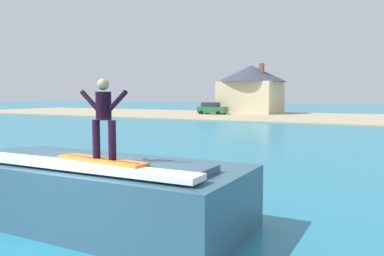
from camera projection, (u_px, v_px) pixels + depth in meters
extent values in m
plane|color=teal|center=(62.00, 247.00, 7.67)|extent=(260.00, 260.00, 0.00)
cube|color=#345A6F|center=(98.00, 193.00, 9.12)|extent=(6.99, 3.03, 1.41)
cube|color=#345A6F|center=(86.00, 162.00, 8.71)|extent=(5.94, 1.36, 0.16)
cube|color=white|center=(65.00, 164.00, 8.17)|extent=(6.29, 0.55, 0.12)
cube|color=orange|center=(101.00, 160.00, 8.15)|extent=(2.31, 0.69, 0.06)
cube|color=black|center=(101.00, 159.00, 8.15)|extent=(2.08, 0.27, 0.01)
cylinder|color=black|center=(96.00, 139.00, 8.21)|extent=(0.16, 0.16, 0.81)
cylinder|color=black|center=(112.00, 140.00, 8.01)|extent=(0.16, 0.16, 0.81)
cylinder|color=black|center=(104.00, 106.00, 8.05)|extent=(0.32, 0.32, 0.58)
sphere|color=tan|center=(103.00, 84.00, 8.01)|extent=(0.24, 0.24, 0.24)
cylinder|color=black|center=(90.00, 100.00, 8.21)|extent=(0.48, 0.10, 0.44)
cylinder|color=black|center=(118.00, 101.00, 7.87)|extent=(0.48, 0.10, 0.44)
cube|color=tan|center=(343.00, 118.00, 48.03)|extent=(120.00, 22.68, 0.15)
cube|color=#23663D|center=(213.00, 110.00, 56.60)|extent=(4.14, 1.96, 0.90)
cube|color=#262D38|center=(211.00, 104.00, 56.68)|extent=(2.27, 1.76, 0.64)
cylinder|color=black|center=(224.00, 113.00, 56.93)|extent=(0.64, 0.22, 0.64)
cylinder|color=black|center=(218.00, 113.00, 55.11)|extent=(0.64, 0.22, 0.64)
cylinder|color=black|center=(207.00, 112.00, 58.17)|extent=(0.64, 0.22, 0.64)
cylinder|color=black|center=(201.00, 113.00, 56.35)|extent=(0.64, 0.22, 0.64)
cube|color=beige|center=(251.00, 98.00, 60.32)|extent=(8.23, 8.64, 4.89)
cone|color=#383D4C|center=(251.00, 74.00, 60.00)|extent=(10.71, 10.71, 2.53)
cube|color=brown|center=(262.00, 69.00, 57.86)|extent=(0.60, 0.60, 1.80)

